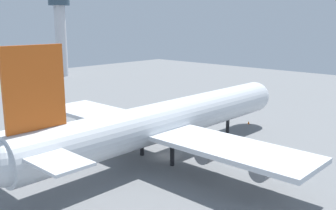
# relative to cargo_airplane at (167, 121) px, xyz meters

# --- Properties ---
(ground_plane) EXTENTS (243.94, 243.94, 0.00)m
(ground_plane) POSITION_rel_cargo_airplane_xyz_m (0.17, -0.00, -6.22)
(ground_plane) COLOR slate
(cargo_airplane) EXTENTS (60.99, 52.56, 19.68)m
(cargo_airplane) POSITION_rel_cargo_airplane_xyz_m (0.00, 0.00, 0.00)
(cargo_airplane) COLOR silver
(cargo_airplane) RESTS_ON ground_plane
(catering_truck) EXTENTS (5.10, 4.96, 2.41)m
(catering_truck) POSITION_rel_cargo_airplane_xyz_m (-19.18, 10.34, -5.04)
(catering_truck) COLOR #333338
(catering_truck) RESTS_ON ground_plane
(safety_cone_nose) EXTENTS (0.45, 0.45, 0.65)m
(safety_cone_nose) POSITION_rel_cargo_airplane_xyz_m (27.61, 1.04, -5.90)
(safety_cone_nose) COLOR orange
(safety_cone_nose) RESTS_ON ground_plane
(control_tower) EXTENTS (8.55, 8.55, 32.53)m
(control_tower) POSITION_rel_cargo_airplane_xyz_m (41.67, 99.36, 13.36)
(control_tower) COLOR silver
(control_tower) RESTS_ON ground_plane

